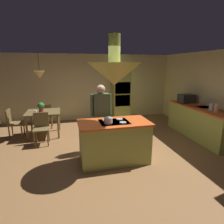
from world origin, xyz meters
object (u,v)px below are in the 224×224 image
at_px(canister_sugar, 211,107).
at_px(microwave_on_counter, 186,98).
at_px(chair_by_back_wall, 46,114).
at_px(canister_flour, 217,108).
at_px(chair_at_corner, 13,122).
at_px(dining_table, 43,115).
at_px(cooking_pot_on_cooktop, 108,120).
at_px(potted_plant_on_table, 41,107).
at_px(oven_tower, 121,93).
at_px(chair_facing_island, 41,126).
at_px(person_at_island, 101,113).
at_px(kitchen_island, 114,141).
at_px(cup_on_table, 36,112).

height_order(canister_sugar, microwave_on_counter, microwave_on_counter).
distance_m(chair_by_back_wall, canister_flour, 5.24).
bearing_deg(canister_flour, chair_at_corner, 160.76).
bearing_deg(dining_table, microwave_on_counter, -7.44).
height_order(chair_at_corner, cooking_pot_on_cooktop, cooking_pot_on_cooktop).
distance_m(chair_at_corner, potted_plant_on_table, 0.95).
bearing_deg(oven_tower, chair_facing_island, -147.14).
xyz_separation_m(person_at_island, chair_by_back_wall, (-1.54, 2.08, -0.46)).
bearing_deg(microwave_on_counter, oven_tower, 135.06).
distance_m(kitchen_island, oven_tower, 3.47).
distance_m(oven_tower, person_at_island, 2.86).
bearing_deg(cup_on_table, chair_facing_island, -68.41).
xyz_separation_m(chair_by_back_wall, microwave_on_counter, (4.54, -1.26, 0.57)).
bearing_deg(chair_by_back_wall, cup_on_table, 78.82).
xyz_separation_m(chair_facing_island, potted_plant_on_table, (-0.03, 0.57, 0.42)).
distance_m(oven_tower, canister_flour, 3.50).
relative_size(dining_table, canister_flour, 4.58).
bearing_deg(canister_sugar, oven_tower, 121.39).
distance_m(oven_tower, cup_on_table, 3.28).
bearing_deg(microwave_on_counter, chair_at_corner, 173.75).
distance_m(person_at_island, canister_flour, 3.04).
height_order(oven_tower, canister_sugar, oven_tower).
relative_size(dining_table, microwave_on_counter, 2.15).
xyz_separation_m(dining_table, potted_plant_on_table, (-0.03, -0.09, 0.27)).
distance_m(chair_by_back_wall, cup_on_table, 0.95).
height_order(chair_by_back_wall, canister_sugar, canister_sugar).
relative_size(kitchen_island, cooking_pot_on_cooktop, 8.68).
bearing_deg(canister_sugar, dining_table, 159.37).
xyz_separation_m(person_at_island, microwave_on_counter, (3.00, 0.83, 0.11)).
bearing_deg(dining_table, oven_tower, 22.21).
bearing_deg(kitchen_island, person_at_island, 103.36).
bearing_deg(dining_table, chair_at_corner, -180.00).
bearing_deg(microwave_on_counter, potted_plant_on_table, 173.74).
xyz_separation_m(potted_plant_on_table, cooking_pot_on_cooktop, (1.57, -2.14, 0.08)).
bearing_deg(canister_sugar, kitchen_island, -172.16).
height_order(kitchen_island, oven_tower, oven_tower).
relative_size(chair_by_back_wall, microwave_on_counter, 1.89).
distance_m(kitchen_island, canister_sugar, 2.92).
bearing_deg(kitchen_island, chair_facing_island, 139.84).
xyz_separation_m(person_at_island, cup_on_table, (-1.71, 1.20, -0.16)).
xyz_separation_m(person_at_island, potted_plant_on_table, (-1.57, 1.33, -0.03)).
bearing_deg(person_at_island, kitchen_island, -76.64).
relative_size(chair_at_corner, cooking_pot_on_cooktop, 4.83).
distance_m(potted_plant_on_table, canister_sugar, 4.85).
xyz_separation_m(chair_by_back_wall, chair_at_corner, (-0.87, -0.67, 0.00)).
xyz_separation_m(cup_on_table, canister_sugar, (4.72, -1.49, 0.22)).
distance_m(chair_by_back_wall, microwave_on_counter, 4.75).
xyz_separation_m(canister_sugar, cooking_pot_on_cooktop, (-3.00, -0.52, -0.01)).
xyz_separation_m(canister_sugar, microwave_on_counter, (0.00, 1.12, 0.05)).
bearing_deg(microwave_on_counter, cup_on_table, 175.50).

